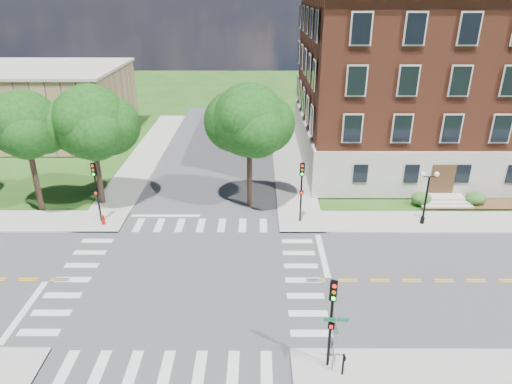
{
  "coord_description": "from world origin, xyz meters",
  "views": [
    {
      "loc": [
        4.37,
        -23.71,
        16.59
      ],
      "look_at": [
        4.24,
        6.35,
        3.2
      ],
      "focal_mm": 32.0,
      "sensor_mm": 36.0,
      "label": 1
    }
  ],
  "objects_px": {
    "twin_lamp_west": "(427,195)",
    "street_sign_pole": "(335,334)",
    "traffic_signal_se": "(332,313)",
    "traffic_signal_ne": "(302,185)",
    "push_button_post": "(343,363)",
    "traffic_signal_nw": "(96,185)",
    "fire_hydrant": "(103,220)"
  },
  "relations": [
    {
      "from": "push_button_post",
      "to": "fire_hydrant",
      "type": "height_order",
      "value": "push_button_post"
    },
    {
      "from": "street_sign_pole",
      "to": "fire_hydrant",
      "type": "distance_m",
      "value": 21.29
    },
    {
      "from": "twin_lamp_west",
      "to": "street_sign_pole",
      "type": "bearing_deg",
      "value": -121.54
    },
    {
      "from": "street_sign_pole",
      "to": "fire_hydrant",
      "type": "bearing_deg",
      "value": 136.31
    },
    {
      "from": "push_button_post",
      "to": "traffic_signal_ne",
      "type": "bearing_deg",
      "value": 92.55
    },
    {
      "from": "traffic_signal_ne",
      "to": "twin_lamp_west",
      "type": "xyz_separation_m",
      "value": [
        9.38,
        -0.28,
        -0.66
      ]
    },
    {
      "from": "traffic_signal_nw",
      "to": "twin_lamp_west",
      "type": "height_order",
      "value": "traffic_signal_nw"
    },
    {
      "from": "traffic_signal_se",
      "to": "twin_lamp_west",
      "type": "distance_m",
      "value": 17.28
    },
    {
      "from": "traffic_signal_ne",
      "to": "street_sign_pole",
      "type": "relative_size",
      "value": 1.55
    },
    {
      "from": "traffic_signal_se",
      "to": "twin_lamp_west",
      "type": "height_order",
      "value": "traffic_signal_se"
    },
    {
      "from": "traffic_signal_ne",
      "to": "traffic_signal_nw",
      "type": "height_order",
      "value": "same"
    },
    {
      "from": "twin_lamp_west",
      "to": "push_button_post",
      "type": "relative_size",
      "value": 3.53
    },
    {
      "from": "traffic_signal_ne",
      "to": "traffic_signal_nw",
      "type": "xyz_separation_m",
      "value": [
        -15.43,
        -0.09,
        0.0
      ]
    },
    {
      "from": "street_sign_pole",
      "to": "fire_hydrant",
      "type": "relative_size",
      "value": 4.13
    },
    {
      "from": "twin_lamp_west",
      "to": "fire_hydrant",
      "type": "bearing_deg",
      "value": -179.41
    },
    {
      "from": "push_button_post",
      "to": "traffic_signal_se",
      "type": "bearing_deg",
      "value": 135.58
    },
    {
      "from": "traffic_signal_se",
      "to": "street_sign_pole",
      "type": "bearing_deg",
      "value": -65.99
    },
    {
      "from": "traffic_signal_ne",
      "to": "push_button_post",
      "type": "distance_m",
      "value": 15.63
    },
    {
      "from": "push_button_post",
      "to": "fire_hydrant",
      "type": "bearing_deg",
      "value": 136.67
    },
    {
      "from": "traffic_signal_se",
      "to": "push_button_post",
      "type": "xyz_separation_m",
      "value": [
        0.61,
        -0.6,
        -2.39
      ]
    },
    {
      "from": "traffic_signal_se",
      "to": "street_sign_pole",
      "type": "height_order",
      "value": "traffic_signal_se"
    },
    {
      "from": "traffic_signal_ne",
      "to": "fire_hydrant",
      "type": "xyz_separation_m",
      "value": [
        -15.1,
        -0.54,
        -2.72
      ]
    },
    {
      "from": "street_sign_pole",
      "to": "push_button_post",
      "type": "xyz_separation_m",
      "value": [
        0.45,
        -0.24,
        -1.51
      ]
    },
    {
      "from": "traffic_signal_ne",
      "to": "push_button_post",
      "type": "bearing_deg",
      "value": -87.45
    },
    {
      "from": "traffic_signal_se",
      "to": "push_button_post",
      "type": "distance_m",
      "value": 2.54
    },
    {
      "from": "street_sign_pole",
      "to": "traffic_signal_ne",
      "type": "bearing_deg",
      "value": 90.88
    },
    {
      "from": "street_sign_pole",
      "to": "fire_hydrant",
      "type": "xyz_separation_m",
      "value": [
        -15.34,
        14.65,
        -1.84
      ]
    },
    {
      "from": "traffic_signal_ne",
      "to": "push_button_post",
      "type": "height_order",
      "value": "traffic_signal_ne"
    },
    {
      "from": "fire_hydrant",
      "to": "traffic_signal_se",
      "type": "bearing_deg",
      "value": -43.28
    },
    {
      "from": "traffic_signal_ne",
      "to": "traffic_signal_nw",
      "type": "bearing_deg",
      "value": -179.68
    },
    {
      "from": "traffic_signal_se",
      "to": "street_sign_pole",
      "type": "distance_m",
      "value": 0.96
    },
    {
      "from": "traffic_signal_ne",
      "to": "twin_lamp_west",
      "type": "relative_size",
      "value": 1.13
    }
  ]
}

